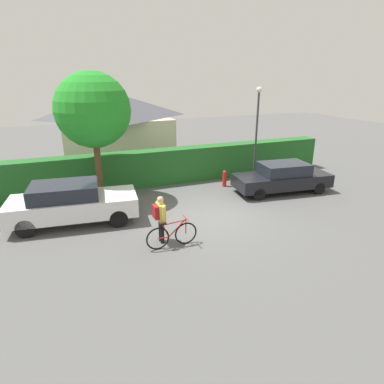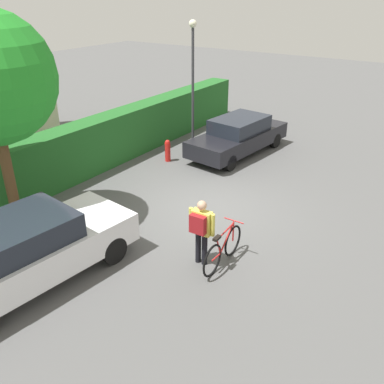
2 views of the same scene
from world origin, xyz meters
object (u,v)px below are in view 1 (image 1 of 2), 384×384
at_px(parked_car_far, 282,177).
at_px(street_lamp, 257,123).
at_px(bicycle, 172,235).
at_px(parked_car_near, 72,202).
at_px(person_rider, 160,215).
at_px(fire_hydrant, 224,178).
at_px(tree_kerbside, 93,110).

height_order(parked_car_far, street_lamp, street_lamp).
bearing_deg(bicycle, street_lamp, 38.86).
relative_size(parked_car_near, person_rider, 2.94).
distance_m(parked_car_near, fire_hydrant, 7.42).
xyz_separation_m(bicycle, fire_hydrant, (4.37, 4.85, 0.01)).
bearing_deg(tree_kerbside, person_rider, -75.39).
height_order(person_rider, street_lamp, street_lamp).
bearing_deg(street_lamp, tree_kerbside, 176.37).
relative_size(street_lamp, tree_kerbside, 0.87).
distance_m(person_rider, street_lamp, 8.01).
xyz_separation_m(parked_car_far, fire_hydrant, (-2.13, 1.75, -0.30)).
distance_m(bicycle, tree_kerbside, 6.58).
relative_size(parked_car_near, bicycle, 2.76).
bearing_deg(parked_car_near, bicycle, -47.63).
height_order(bicycle, person_rider, person_rider).
bearing_deg(bicycle, tree_kerbside, 106.03).
xyz_separation_m(parked_car_near, person_rider, (2.58, -2.68, 0.16)).
xyz_separation_m(street_lamp, fire_hydrant, (-1.71, -0.05, -2.59)).
height_order(parked_car_far, tree_kerbside, tree_kerbside).
bearing_deg(person_rider, street_lamp, 35.16).
bearing_deg(bicycle, parked_car_far, 25.53).
xyz_separation_m(bicycle, person_rider, (-0.26, 0.44, 0.56)).
height_order(person_rider, tree_kerbside, tree_kerbside).
bearing_deg(street_lamp, fire_hydrant, -178.33).
height_order(street_lamp, fire_hydrant, street_lamp).
bearing_deg(bicycle, parked_car_near, 132.37).
xyz_separation_m(parked_car_near, parked_car_far, (9.33, -0.01, -0.10)).
distance_m(person_rider, fire_hydrant, 6.42).
relative_size(parked_car_near, tree_kerbside, 0.87).
distance_m(person_rider, tree_kerbside, 5.87).
distance_m(parked_car_near, person_rider, 3.72).
distance_m(street_lamp, tree_kerbside, 7.69).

